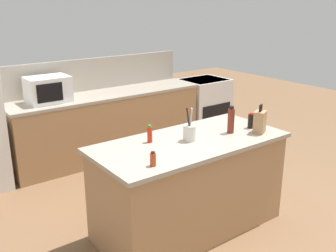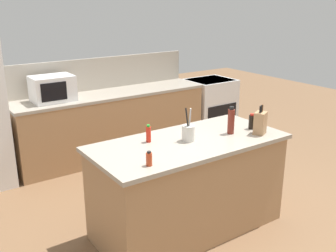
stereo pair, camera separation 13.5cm
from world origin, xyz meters
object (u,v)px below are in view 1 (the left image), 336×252
utensil_crock (190,132)px  spice_jar_paprika (153,159)px  microwave (48,89)px  hot_sauce_bottle (150,134)px  range_oven (204,105)px  knife_block (260,122)px  vinegar_bottle (231,120)px  soy_sauce_bottle (251,121)px

utensil_crock → spice_jar_paprika: utensil_crock is taller
microwave → utensil_crock: size_ratio=1.65×
utensil_crock → hot_sauce_bottle: 0.37m
range_oven → utensil_crock: utensil_crock is taller
range_oven → utensil_crock: 3.13m
microwave → hot_sauce_bottle: (0.20, -2.01, -0.09)m
microwave → knife_block: bearing=-63.3°
spice_jar_paprika → hot_sauce_bottle: size_ratio=0.73×
microwave → vinegar_bottle: microwave is taller
range_oven → hot_sauce_bottle: 3.24m
utensil_crock → spice_jar_paprika: (-0.61, -0.28, -0.03)m
hot_sauce_bottle → microwave: bearing=95.8°
utensil_crock → range_oven: bearing=45.6°
range_oven → hot_sauce_bottle: bearing=-140.9°
spice_jar_paprika → vinegar_bottle: vinegar_bottle is taller
soy_sauce_bottle → hot_sauce_bottle: (-1.07, 0.27, 0.00)m
microwave → vinegar_bottle: 2.48m
range_oven → spice_jar_paprika: 3.75m
soy_sauce_bottle → knife_block: bearing=-107.3°
spice_jar_paprika → soy_sauce_bottle: (1.36, 0.20, 0.02)m
spice_jar_paprika → soy_sauce_bottle: size_ratio=0.77×
utensil_crock → spice_jar_paprika: bearing=-155.5°
range_oven → knife_block: size_ratio=3.17×
knife_block → spice_jar_paprika: size_ratio=2.38×
microwave → knife_block: (1.23, -2.44, -0.05)m
microwave → spice_jar_paprika: bearing=-91.9°
knife_block → hot_sauce_bottle: knife_block is taller
knife_block → vinegar_bottle: size_ratio=1.06×
utensil_crock → hot_sauce_bottle: (-0.32, 0.19, -0.00)m
knife_block → spice_jar_paprika: bearing=156.0°
spice_jar_paprika → range_oven: bearing=41.9°
range_oven → vinegar_bottle: size_ratio=3.35×
hot_sauce_bottle → vinegar_bottle: bearing=-17.7°
spice_jar_paprika → vinegar_bottle: (1.08, 0.21, 0.07)m
range_oven → hot_sauce_bottle: (-2.48, -2.01, 0.55)m
soy_sauce_bottle → hot_sauce_bottle: bearing=166.0°
microwave → spice_jar_paprika: microwave is taller
range_oven → soy_sauce_bottle: bearing=-121.6°
microwave → spice_jar_paprika: size_ratio=4.32×
microwave → range_oven: bearing=-0.0°
knife_block → utensil_crock: 0.74m
microwave → vinegar_bottle: bearing=-66.2°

